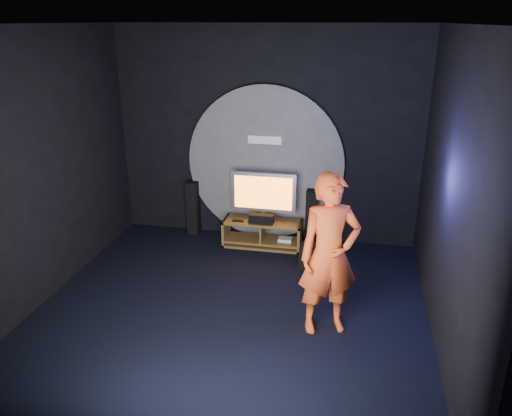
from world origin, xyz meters
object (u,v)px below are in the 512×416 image
(tower_speaker_left, at_px, (193,208))
(tower_speaker_right, at_px, (311,218))
(subwoofer, at_px, (310,256))
(media_console, at_px, (263,235))
(tv, at_px, (263,194))
(player, at_px, (329,255))

(tower_speaker_left, height_order, tower_speaker_right, same)
(tower_speaker_left, relative_size, subwoofer, 2.76)
(media_console, distance_m, tv, 0.69)
(subwoofer, bearing_deg, media_console, 144.73)
(tower_speaker_right, relative_size, subwoofer, 2.76)
(tv, relative_size, subwoofer, 3.09)
(subwoofer, bearing_deg, tower_speaker_left, 157.50)
(tv, relative_size, player, 0.54)
(subwoofer, bearing_deg, tv, 142.05)
(tv, xyz_separation_m, subwoofer, (0.85, -0.66, -0.71))
(tower_speaker_right, bearing_deg, subwoofer, -85.20)
(tower_speaker_right, distance_m, subwoofer, 0.89)
(media_console, bearing_deg, tower_speaker_left, 167.43)
(tv, height_order, tower_speaker_left, tv)
(tower_speaker_left, bearing_deg, media_console, -12.57)
(media_console, height_order, tower_speaker_left, tower_speaker_left)
(media_console, relative_size, tv, 1.22)
(tower_speaker_right, bearing_deg, player, -80.16)
(subwoofer, bearing_deg, player, -77.57)
(tower_speaker_left, height_order, subwoofer, tower_speaker_left)
(tv, relative_size, tower_speaker_right, 1.12)
(tower_speaker_left, relative_size, player, 0.48)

